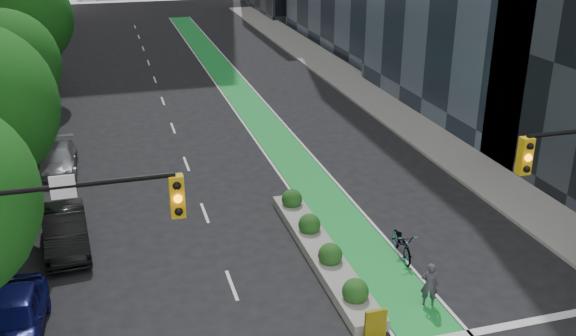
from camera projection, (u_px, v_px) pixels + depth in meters
sidewalk_left at (10, 136)px, 37.30m from camera, size 3.60×90.00×0.15m
sidewalk_right at (384, 104)px, 43.33m from camera, size 3.60×90.00×0.15m
bike_lane_paint at (241, 95)px, 45.55m from camera, size 2.20×70.00×0.01m
tree_midfar at (5, 64)px, 32.98m from camera, size 5.60×5.60×7.76m
tree_far at (21, 18)px, 41.58m from camera, size 6.60×6.60×9.00m
signal_left at (4, 276)px, 14.50m from camera, size 6.14×0.51×7.20m
median_planter at (321, 248)px, 24.55m from camera, size 1.20×10.26×1.10m
bicycle at (402, 243)px, 24.52m from camera, size 1.05×2.24×1.13m
cyclist at (429, 284)px, 21.42m from camera, size 0.69×0.59×1.61m
parked_car_left_near at (15, 317)px, 19.82m from camera, size 1.87×4.38×1.48m
parked_car_left_mid at (66, 231)px, 25.02m from camera, size 1.97×4.75×1.53m
parked_car_left_far at (58, 160)px, 32.27m from camera, size 1.86×4.50×1.30m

